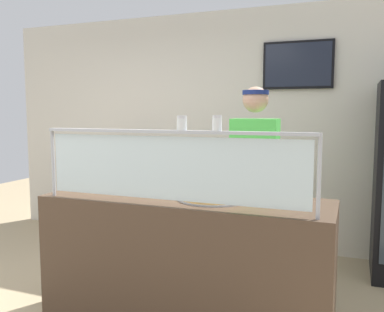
{
  "coord_description": "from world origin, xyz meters",
  "views": [
    {
      "loc": [
        2.11,
        -2.34,
        1.56
      ],
      "look_at": [
        1.06,
        0.36,
        1.25
      ],
      "focal_mm": 38.75,
      "sensor_mm": 36.0,
      "label": 1
    }
  ],
  "objects_px": {
    "pizza_tray": "(213,197)",
    "parmesan_shaker": "(182,124)",
    "pepper_flake_shaker": "(217,124)",
    "pizza_box_stack": "(109,157)",
    "pizza_server": "(211,194)",
    "worker_figure": "(255,179)"
  },
  "relations": [
    {
      "from": "pizza_tray",
      "to": "parmesan_shaker",
      "type": "xyz_separation_m",
      "value": [
        -0.11,
        -0.3,
        0.51
      ]
    },
    {
      "from": "worker_figure",
      "to": "pizza_box_stack",
      "type": "bearing_deg",
      "value": 156.9
    },
    {
      "from": "pizza_tray",
      "to": "pizza_box_stack",
      "type": "relative_size",
      "value": 1.01
    },
    {
      "from": "pizza_box_stack",
      "to": "pizza_server",
      "type": "bearing_deg",
      "value": -40.07
    },
    {
      "from": "pepper_flake_shaker",
      "to": "pizza_box_stack",
      "type": "distance_m",
      "value": 2.64
    },
    {
      "from": "pizza_tray",
      "to": "pepper_flake_shaker",
      "type": "xyz_separation_m",
      "value": [
        0.12,
        -0.3,
        0.52
      ]
    },
    {
      "from": "parmesan_shaker",
      "to": "pizza_tray",
      "type": "bearing_deg",
      "value": 69.74
    },
    {
      "from": "parmesan_shaker",
      "to": "pizza_box_stack",
      "type": "xyz_separation_m",
      "value": [
        -1.67,
        1.77,
        -0.46
      ]
    },
    {
      "from": "worker_figure",
      "to": "pizza_tray",
      "type": "bearing_deg",
      "value": -102.58
    },
    {
      "from": "parmesan_shaker",
      "to": "worker_figure",
      "type": "height_order",
      "value": "worker_figure"
    },
    {
      "from": "pizza_server",
      "to": "pepper_flake_shaker",
      "type": "bearing_deg",
      "value": -69.73
    },
    {
      "from": "pizza_tray",
      "to": "parmesan_shaker",
      "type": "bearing_deg",
      "value": -110.26
    },
    {
      "from": "pepper_flake_shaker",
      "to": "pizza_box_stack",
      "type": "xyz_separation_m",
      "value": [
        -1.91,
        1.77,
        -0.46
      ]
    },
    {
      "from": "pizza_server",
      "to": "pepper_flake_shaker",
      "type": "height_order",
      "value": "pepper_flake_shaker"
    },
    {
      "from": "pizza_box_stack",
      "to": "parmesan_shaker",
      "type": "bearing_deg",
      "value": -46.61
    },
    {
      "from": "pepper_flake_shaker",
      "to": "worker_figure",
      "type": "xyz_separation_m",
      "value": [
        0.02,
        0.95,
        -0.48
      ]
    },
    {
      "from": "worker_figure",
      "to": "pepper_flake_shaker",
      "type": "bearing_deg",
      "value": -91.48
    },
    {
      "from": "pepper_flake_shaker",
      "to": "pizza_server",
      "type": "bearing_deg",
      "value": 115.36
    },
    {
      "from": "pizza_tray",
      "to": "worker_figure",
      "type": "bearing_deg",
      "value": 77.42
    },
    {
      "from": "parmesan_shaker",
      "to": "pizza_box_stack",
      "type": "height_order",
      "value": "parmesan_shaker"
    },
    {
      "from": "pizza_server",
      "to": "pizza_box_stack",
      "type": "xyz_separation_m",
      "value": [
        -1.77,
        1.49,
        0.03
      ]
    },
    {
      "from": "parmesan_shaker",
      "to": "pizza_box_stack",
      "type": "bearing_deg",
      "value": 133.39
    }
  ]
}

